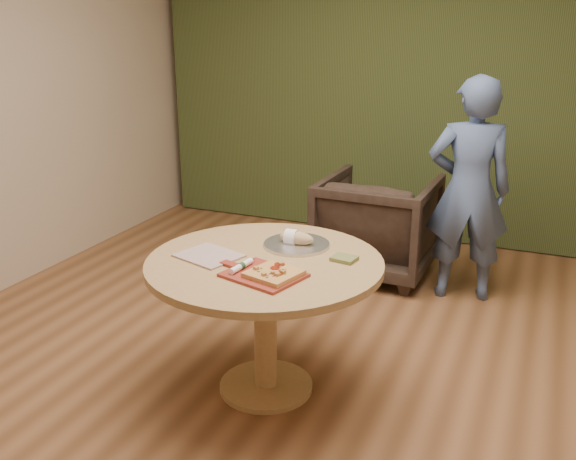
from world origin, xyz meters
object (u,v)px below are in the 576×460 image
(flatbread_pizza, at_px, (274,273))
(bread_roll, at_px, (295,238))
(serving_tray, at_px, (297,244))
(person_standing, at_px, (469,190))
(pizza_paddle, at_px, (262,275))
(pedestal_table, at_px, (265,285))
(armchair, at_px, (378,220))
(cutlery_roll, at_px, (241,266))

(flatbread_pizza, height_order, bread_roll, bread_roll)
(serving_tray, distance_m, person_standing, 1.57)
(bread_roll, height_order, person_standing, person_standing)
(pizza_paddle, height_order, person_standing, person_standing)
(pedestal_table, xyz_separation_m, person_standing, (0.78, 1.66, 0.17))
(pedestal_table, relative_size, person_standing, 0.77)
(pedestal_table, distance_m, bread_roll, 0.32)
(pizza_paddle, distance_m, bread_roll, 0.46)
(serving_tray, bearing_deg, pizza_paddle, -89.09)
(pedestal_table, height_order, armchair, armchair)
(flatbread_pizza, relative_size, cutlery_roll, 1.36)
(pedestal_table, height_order, serving_tray, serving_tray)
(pedestal_table, height_order, flatbread_pizza, flatbread_pizza)
(pizza_paddle, distance_m, flatbread_pizza, 0.07)
(armchair, xyz_separation_m, person_standing, (0.68, -0.19, 0.36))
(cutlery_roll, relative_size, person_standing, 0.13)
(pedestal_table, distance_m, cutlery_roll, 0.26)
(flatbread_pizza, bearing_deg, cutlery_roll, 174.70)
(pizza_paddle, bearing_deg, person_standing, 84.98)
(pedestal_table, bearing_deg, bread_roll, 76.57)
(cutlery_roll, distance_m, person_standing, 2.01)
(pedestal_table, relative_size, pizza_paddle, 2.56)
(flatbread_pizza, xyz_separation_m, armchair, (-0.04, 2.05, -0.35))
(cutlery_roll, xyz_separation_m, bread_roll, (0.10, 0.44, 0.01))
(pizza_paddle, xyz_separation_m, armchair, (0.03, 2.04, -0.33))
(bread_roll, bearing_deg, cutlery_roll, -102.43)
(armchair, bearing_deg, flatbread_pizza, 92.89)
(cutlery_roll, xyz_separation_m, person_standing, (0.82, 1.84, 0.00))
(cutlery_roll, bearing_deg, bread_roll, 84.72)
(pedestal_table, xyz_separation_m, flatbread_pizza, (0.14, -0.20, 0.17))
(pizza_paddle, distance_m, serving_tray, 0.45)
(cutlery_roll, height_order, bread_roll, bread_roll)
(pedestal_table, xyz_separation_m, pizza_paddle, (0.08, -0.20, 0.15))
(serving_tray, bearing_deg, armchair, 88.78)
(bread_roll, bearing_deg, armchair, 88.46)
(pedestal_table, distance_m, flatbread_pizza, 0.30)
(flatbread_pizza, height_order, serving_tray, flatbread_pizza)
(cutlery_roll, height_order, armchair, armchair)
(flatbread_pizza, relative_size, bread_roll, 1.40)
(flatbread_pizza, xyz_separation_m, serving_tray, (-0.07, 0.46, -0.02))
(pedestal_table, bearing_deg, armchair, 86.76)
(pedestal_table, bearing_deg, pizza_paddle, -68.37)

